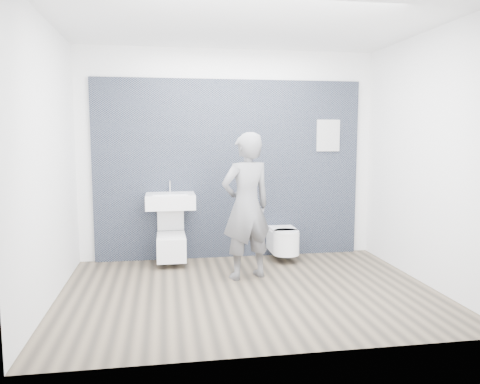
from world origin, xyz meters
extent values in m
plane|color=brown|center=(0.00, 0.00, 0.00)|extent=(4.00, 4.00, 0.00)
plane|color=white|center=(0.00, 1.50, 1.40)|extent=(4.00, 0.00, 4.00)
plane|color=white|center=(0.00, -1.50, 1.40)|extent=(4.00, 0.00, 4.00)
plane|color=white|center=(-2.00, 0.00, 1.40)|extent=(0.00, 3.00, 3.00)
plane|color=white|center=(2.00, 0.00, 1.40)|extent=(0.00, 3.00, 3.00)
plane|color=white|center=(0.00, 0.00, 2.80)|extent=(4.00, 4.00, 0.00)
cube|color=black|center=(0.00, 1.47, 0.00)|extent=(3.60, 0.06, 2.40)
cube|color=white|center=(-0.81, 1.21, 0.83)|extent=(0.62, 0.47, 0.19)
cube|color=silver|center=(-0.81, 1.19, 0.92)|extent=(0.44, 0.31, 0.03)
cylinder|color=silver|center=(-0.81, 1.38, 1.00)|extent=(0.02, 0.02, 0.16)
cylinder|color=silver|center=(-0.81, 1.33, 1.06)|extent=(0.02, 0.10, 0.02)
cylinder|color=silver|center=(-0.81, 1.42, 0.67)|extent=(0.04, 0.04, 0.12)
cube|color=white|center=(-0.81, 1.18, 0.23)|extent=(0.37, 0.53, 0.31)
cylinder|color=silver|center=(-0.81, 1.14, 0.37)|extent=(0.26, 0.26, 0.03)
cube|color=white|center=(-0.81, 1.14, 0.40)|extent=(0.35, 0.42, 0.02)
cube|color=white|center=(-0.81, 1.36, 0.60)|extent=(0.35, 0.08, 0.38)
cube|color=silver|center=(-0.81, 1.41, 0.12)|extent=(0.10, 0.06, 0.08)
cube|color=white|center=(0.68, 1.24, 0.26)|extent=(0.35, 0.41, 0.29)
cylinder|color=white|center=(0.68, 1.03, 0.26)|extent=(0.35, 0.35, 0.29)
cube|color=white|center=(0.68, 1.21, 0.42)|extent=(0.33, 0.39, 0.03)
cylinder|color=white|center=(0.68, 1.01, 0.42)|extent=(0.33, 0.33, 0.03)
cube|color=silver|center=(0.68, 1.41, 0.15)|extent=(0.10, 0.06, 0.08)
cube|color=white|center=(1.37, 1.43, 0.00)|extent=(0.32, 0.03, 0.43)
imported|color=slate|center=(0.05, 0.47, 0.85)|extent=(0.72, 0.58, 1.70)
camera|label=1|loc=(-0.88, -4.79, 1.66)|focal=35.00mm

